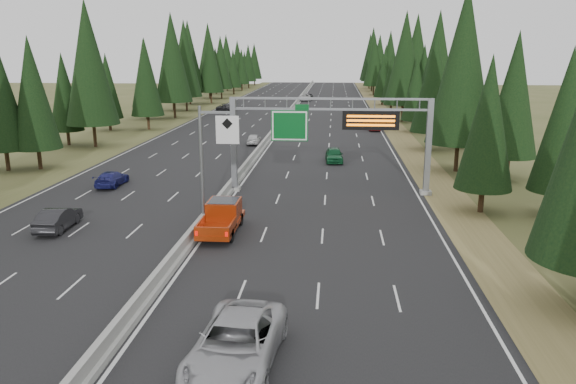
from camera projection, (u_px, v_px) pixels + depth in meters
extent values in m
cube|color=black|center=(281.00, 124.00, 90.89)|extent=(32.00, 260.00, 0.08)
cube|color=olive|center=(392.00, 126.00, 89.47)|extent=(3.60, 260.00, 0.06)
cube|color=#485025|center=(174.00, 123.00, 92.32)|extent=(3.60, 260.00, 0.06)
cube|color=gray|center=(281.00, 123.00, 90.84)|extent=(0.70, 260.00, 0.30)
cube|color=gray|center=(281.00, 121.00, 90.75)|extent=(0.30, 260.00, 0.60)
cube|color=slate|center=(234.00, 145.00, 46.40)|extent=(0.45, 0.45, 7.80)
cube|color=gray|center=(235.00, 189.00, 47.30)|extent=(0.90, 0.90, 0.30)
cube|color=slate|center=(428.00, 147.00, 45.13)|extent=(0.45, 0.45, 7.80)
cube|color=gray|center=(426.00, 192.00, 46.03)|extent=(0.90, 0.90, 0.30)
cube|color=slate|center=(331.00, 99.00, 44.84)|extent=(15.85, 0.35, 0.16)
cube|color=slate|center=(330.00, 109.00, 45.04)|extent=(15.85, 0.35, 0.16)
cube|color=#054C19|center=(290.00, 126.00, 45.38)|extent=(3.00, 0.10, 2.50)
cube|color=silver|center=(289.00, 126.00, 45.32)|extent=(2.85, 0.02, 2.35)
cube|color=#054C19|center=(302.00, 107.00, 44.94)|extent=(1.10, 0.10, 0.45)
cube|color=black|center=(371.00, 120.00, 44.69)|extent=(4.50, 0.40, 1.50)
cube|color=orange|center=(371.00, 116.00, 44.40)|extent=(3.80, 0.02, 0.18)
cube|color=orange|center=(371.00, 121.00, 44.48)|extent=(3.80, 0.02, 0.18)
cube|color=orange|center=(371.00, 125.00, 44.56)|extent=(3.80, 0.02, 0.18)
cylinder|color=slate|center=(202.00, 167.00, 36.73)|extent=(0.20, 0.20, 8.00)
cube|color=gray|center=(204.00, 224.00, 37.68)|extent=(0.50, 0.50, 0.20)
cube|color=slate|center=(215.00, 112.00, 35.78)|extent=(2.00, 0.15, 0.15)
cube|color=silver|center=(227.00, 130.00, 35.87)|extent=(1.50, 0.06, 1.80)
cylinder|color=black|center=(481.00, 201.00, 40.84)|extent=(0.40, 0.40, 1.82)
cone|color=black|center=(488.00, 123.00, 39.46)|extent=(4.09, 4.09, 9.54)
cylinder|color=black|center=(556.00, 203.00, 39.92)|extent=(0.40, 0.40, 1.90)
cone|color=black|center=(566.00, 120.00, 38.48)|extent=(4.28, 4.28, 10.00)
cylinder|color=black|center=(456.00, 157.00, 54.98)|extent=(0.40, 0.40, 2.83)
cone|color=black|center=(463.00, 65.00, 52.84)|extent=(6.36, 6.36, 14.85)
cylinder|color=black|center=(507.00, 168.00, 51.65)|extent=(0.40, 0.40, 2.13)
cone|color=black|center=(514.00, 95.00, 50.03)|extent=(4.80, 4.80, 11.21)
cylinder|color=black|center=(430.00, 141.00, 67.04)|extent=(0.40, 0.40, 2.23)
cone|color=black|center=(434.00, 82.00, 65.36)|extent=(5.01, 5.01, 11.70)
cylinder|color=black|center=(462.00, 139.00, 69.09)|extent=(0.40, 0.40, 2.02)
cone|color=black|center=(466.00, 87.00, 67.56)|extent=(4.56, 4.56, 10.63)
cylinder|color=black|center=(414.00, 126.00, 82.06)|extent=(0.40, 0.40, 1.78)
cone|color=black|center=(416.00, 88.00, 80.72)|extent=(4.00, 4.00, 9.33)
cylinder|color=black|center=(434.00, 122.00, 82.74)|extent=(0.40, 0.40, 2.77)
cone|color=black|center=(438.00, 62.00, 80.64)|extent=(6.24, 6.24, 14.55)
cylinder|color=black|center=(402.00, 113.00, 94.72)|extent=(0.40, 0.40, 2.90)
cone|color=black|center=(405.00, 58.00, 92.52)|extent=(6.52, 6.52, 15.21)
cylinder|color=black|center=(421.00, 115.00, 95.10)|extent=(0.40, 0.40, 2.05)
cone|color=black|center=(423.00, 77.00, 93.55)|extent=(4.60, 4.60, 10.74)
cylinder|color=black|center=(391.00, 107.00, 110.80)|extent=(0.40, 0.40, 1.86)
cone|color=black|center=(392.00, 77.00, 109.39)|extent=(4.18, 4.18, 9.76)
cylinder|color=black|center=(414.00, 104.00, 109.74)|extent=(0.40, 0.40, 2.98)
cone|color=black|center=(416.00, 55.00, 107.48)|extent=(6.71, 6.71, 15.65)
cylinder|color=black|center=(382.00, 101.00, 124.56)|extent=(0.40, 0.40, 1.77)
cone|color=black|center=(383.00, 76.00, 123.23)|extent=(3.98, 3.98, 9.28)
cylinder|color=black|center=(404.00, 99.00, 122.71)|extent=(0.40, 0.40, 2.97)
cone|color=black|center=(406.00, 55.00, 120.46)|extent=(6.69, 6.69, 15.61)
cylinder|color=black|center=(384.00, 95.00, 138.82)|extent=(0.40, 0.40, 2.02)
cone|color=black|center=(385.00, 69.00, 137.29)|extent=(4.55, 4.55, 10.62)
cylinder|color=black|center=(401.00, 96.00, 139.17)|extent=(0.40, 0.40, 1.81)
cone|color=black|center=(402.00, 72.00, 137.80)|extent=(4.08, 4.08, 9.52)
cylinder|color=black|center=(373.00, 91.00, 152.79)|extent=(0.40, 0.40, 2.55)
cone|color=black|center=(375.00, 61.00, 150.86)|extent=(5.73, 5.73, 13.36)
cylinder|color=black|center=(388.00, 90.00, 153.88)|extent=(0.40, 0.40, 2.75)
cone|color=black|center=(390.00, 58.00, 151.80)|extent=(6.19, 6.19, 14.44)
cylinder|color=black|center=(372.00, 86.00, 168.73)|extent=(0.40, 0.40, 2.99)
cone|color=black|center=(373.00, 54.00, 166.47)|extent=(6.73, 6.73, 15.70)
cylinder|color=black|center=(390.00, 88.00, 164.99)|extent=(0.40, 0.40, 2.28)
cone|color=black|center=(391.00, 63.00, 163.27)|extent=(5.12, 5.12, 11.95)
cylinder|color=black|center=(369.00, 84.00, 181.00)|extent=(0.40, 0.40, 2.76)
cone|color=black|center=(370.00, 57.00, 178.90)|extent=(6.22, 6.22, 14.51)
cylinder|color=black|center=(385.00, 85.00, 179.89)|extent=(0.40, 0.40, 2.22)
cone|color=black|center=(386.00, 63.00, 178.21)|extent=(5.00, 5.00, 11.68)
cylinder|color=black|center=(370.00, 83.00, 193.87)|extent=(0.40, 0.40, 1.98)
cone|color=black|center=(371.00, 65.00, 192.38)|extent=(4.46, 4.46, 10.40)
cylinder|color=black|center=(379.00, 82.00, 196.05)|extent=(0.40, 0.40, 2.80)
cone|color=black|center=(380.00, 56.00, 193.92)|extent=(6.31, 6.31, 14.72)
cylinder|color=black|center=(40.00, 159.00, 56.17)|extent=(0.40, 0.40, 2.09)
cone|color=black|center=(32.00, 93.00, 54.59)|extent=(4.70, 4.70, 10.97)
cylinder|color=black|center=(7.00, 160.00, 55.46)|extent=(0.40, 0.40, 2.11)
cylinder|color=black|center=(95.00, 135.00, 69.32)|extent=(0.40, 0.40, 2.82)
cone|color=black|center=(89.00, 62.00, 67.18)|extent=(6.35, 6.35, 14.81)
cylinder|color=black|center=(68.00, 138.00, 70.74)|extent=(0.40, 0.40, 1.83)
cone|color=black|center=(64.00, 92.00, 69.36)|extent=(4.12, 4.12, 9.61)
cylinder|color=black|center=(149.00, 123.00, 84.63)|extent=(0.40, 0.40, 2.17)
cone|color=black|center=(146.00, 77.00, 82.99)|extent=(4.89, 4.89, 11.41)
cylinder|color=black|center=(110.00, 124.00, 84.02)|extent=(0.40, 0.40, 1.82)
cone|color=black|center=(107.00, 86.00, 82.64)|extent=(4.10, 4.10, 9.57)
cylinder|color=black|center=(175.00, 110.00, 99.63)|extent=(0.40, 0.40, 2.91)
cone|color=black|center=(172.00, 57.00, 97.42)|extent=(6.55, 6.55, 15.29)
cylinder|color=black|center=(147.00, 113.00, 98.16)|extent=(0.40, 0.40, 2.19)
cone|color=black|center=(145.00, 73.00, 96.51)|extent=(4.92, 4.92, 11.48)
cylinder|color=black|center=(187.00, 104.00, 112.22)|extent=(0.40, 0.40, 2.82)
cone|color=black|center=(185.00, 58.00, 110.08)|extent=(6.35, 6.35, 14.83)
cylinder|color=black|center=(174.00, 104.00, 112.94)|extent=(0.40, 0.40, 2.40)
cone|color=black|center=(172.00, 66.00, 111.12)|extent=(5.40, 5.40, 12.60)
cylinder|color=black|center=(211.00, 98.00, 127.83)|extent=(0.40, 0.40, 2.59)
cone|color=black|center=(210.00, 61.00, 125.87)|extent=(5.83, 5.83, 13.61)
cylinder|color=black|center=(190.00, 98.00, 126.55)|extent=(0.40, 0.40, 2.93)
cone|color=black|center=(188.00, 56.00, 124.34)|extent=(6.60, 6.60, 15.40)
cylinder|color=black|center=(222.00, 94.00, 141.59)|extent=(0.40, 0.40, 2.48)
cone|color=black|center=(221.00, 62.00, 139.71)|extent=(5.58, 5.58, 13.02)
cylinder|color=black|center=(210.00, 92.00, 143.18)|extent=(0.40, 0.40, 2.97)
cone|color=black|center=(208.00, 55.00, 140.93)|extent=(6.69, 6.69, 15.61)
cylinder|color=black|center=(234.00, 91.00, 156.17)|extent=(0.40, 0.40, 1.96)
cone|color=black|center=(233.00, 68.00, 154.69)|extent=(4.41, 4.41, 10.30)
cylinder|color=black|center=(216.00, 90.00, 158.15)|extent=(0.40, 0.40, 2.05)
cone|color=black|center=(216.00, 67.00, 156.60)|extent=(4.60, 4.60, 10.74)
cylinder|color=black|center=(242.00, 87.00, 172.02)|extent=(0.40, 0.40, 2.00)
cone|color=black|center=(242.00, 66.00, 170.51)|extent=(4.50, 4.50, 10.50)
cylinder|color=black|center=(227.00, 86.00, 171.02)|extent=(0.40, 0.40, 2.67)
cone|color=black|center=(226.00, 58.00, 168.99)|extent=(6.02, 6.02, 14.04)
cylinder|color=black|center=(249.00, 85.00, 183.10)|extent=(0.40, 0.40, 2.24)
cone|color=black|center=(248.00, 63.00, 181.41)|extent=(5.04, 5.04, 11.76)
cylinder|color=black|center=(238.00, 84.00, 185.52)|extent=(0.40, 0.40, 2.45)
cone|color=black|center=(237.00, 60.00, 183.67)|extent=(5.52, 5.52, 12.88)
cylinder|color=black|center=(255.00, 82.00, 198.23)|extent=(0.40, 0.40, 2.33)
cone|color=black|center=(254.00, 61.00, 196.47)|extent=(5.24, 5.24, 12.22)
cylinder|color=black|center=(245.00, 82.00, 200.99)|extent=(0.40, 0.40, 1.89)
cone|color=black|center=(245.00, 65.00, 199.55)|extent=(4.26, 4.26, 9.94)
imported|color=#A9A9AE|center=(236.00, 344.00, 20.63)|extent=(3.47, 6.70, 1.81)
cylinder|color=black|center=(201.00, 235.00, 34.42)|extent=(0.32, 0.85, 0.85)
cylinder|color=black|center=(230.00, 236.00, 34.28)|extent=(0.32, 0.85, 0.85)
cylinder|color=black|center=(213.00, 219.00, 37.82)|extent=(0.32, 0.85, 0.85)
cylinder|color=black|center=(240.00, 219.00, 37.68)|extent=(0.32, 0.85, 0.85)
cube|color=#902708|center=(221.00, 224.00, 36.06)|extent=(2.13, 5.96, 0.32)
cube|color=#902708|center=(224.00, 209.00, 36.81)|extent=(2.02, 2.34, 1.17)
cube|color=black|center=(224.00, 204.00, 36.73)|extent=(1.81, 2.02, 0.59)
cube|color=#902708|center=(200.00, 226.00, 34.51)|extent=(0.11, 2.55, 0.64)
cube|color=#902708|center=(232.00, 226.00, 34.35)|extent=(0.11, 2.55, 0.64)
cube|color=#902708|center=(212.00, 233.00, 33.19)|extent=(2.13, 0.11, 0.64)
imported|color=#14572E|center=(334.00, 155.00, 59.50)|extent=(2.01, 4.51, 1.51)
imported|color=#5F0D10|center=(374.00, 125.00, 83.63)|extent=(1.80, 4.77, 1.56)
imported|color=black|center=(366.00, 115.00, 97.71)|extent=(2.06, 4.91, 1.42)
imported|color=silver|center=(305.00, 97.00, 134.55)|extent=(3.10, 5.97, 1.61)
imported|color=black|center=(308.00, 96.00, 137.15)|extent=(2.43, 4.99, 1.64)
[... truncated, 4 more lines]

